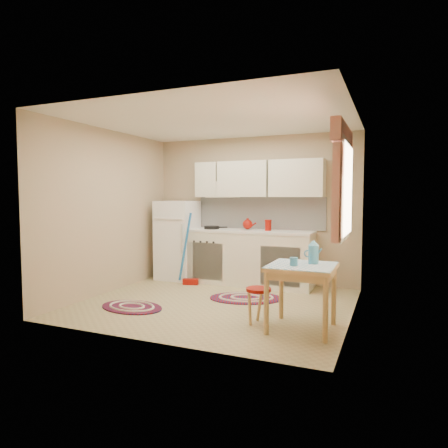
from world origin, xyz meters
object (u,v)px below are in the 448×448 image
Objects in this scene: table at (301,298)px; stool at (258,306)px; base_cabinets at (245,258)px; fridge at (177,240)px.

table reaches higher than stool.
base_cabinets is 5.36× the size of stool.
stool is (2.13, -1.86, -0.49)m from fridge.
base_cabinets is 2.35m from table.
fridge is 2.87m from stool.
fridge reaches higher than base_cabinets.
fridge is 3.33× the size of stool.
base_cabinets is 2.11m from stool.
table is (2.63, -1.87, -0.34)m from fridge.
fridge reaches higher than table.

